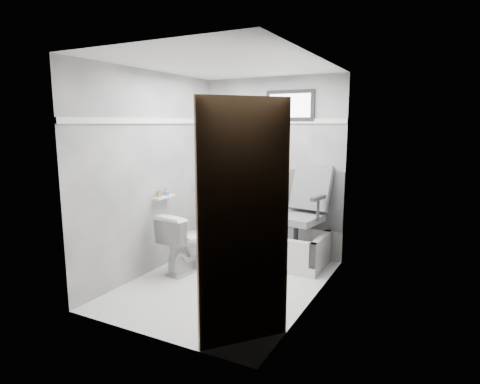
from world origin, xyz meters
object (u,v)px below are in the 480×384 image
Objects in this scene: soap_bottle_a at (159,193)px; office_chair at (296,211)px; door at (257,238)px; soap_bottle_b at (166,191)px; bathtub at (268,245)px; toilet at (187,242)px.

office_chair is at bearing 32.53° from soap_bottle_a.
office_chair is 2.30m from door.
soap_bottle_b is (-1.43, -0.77, 0.26)m from office_chair.
door reaches higher than bathtub.
office_chair reaches higher than toilet.
soap_bottle_b is (0.00, 0.14, -0.01)m from soap_bottle_a.
toilet is 7.00× the size of soap_bottle_b.
soap_bottle_a is at bearing -90.08° from soap_bottle_b.
office_chair is 10.34× the size of soap_bottle_a.
soap_bottle_a reaches higher than bathtub.
soap_bottle_a reaches higher than toilet.
soap_bottle_a reaches higher than soap_bottle_b.
bathtub is 1.29× the size of office_chair.
toilet is at bearing 138.32° from door.
bathtub is 2.50m from door.
office_chair reaches higher than soap_bottle_b.
toilet is 6.56× the size of soap_bottle_a.
soap_bottle_b reaches higher than toilet.
office_chair is 0.58× the size of door.
door is 2.33m from soap_bottle_a.
bathtub is at bearing -125.63° from toilet.
bathtub is at bearing 35.72° from soap_bottle_b.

